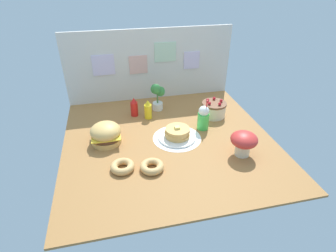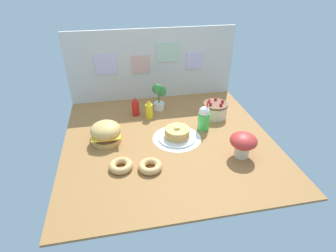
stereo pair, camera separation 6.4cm
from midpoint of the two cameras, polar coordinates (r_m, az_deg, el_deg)
The scene contains 13 objects.
ground_plane at distance 253.10cm, azimuth -0.62°, elevation -2.98°, with size 191.50×189.19×2.00cm, color #9E6B38.
back_wall at distance 317.89cm, azimuth -4.38°, elevation 12.80°, with size 191.50×4.20×81.46cm.
doily_mat at distance 253.96cm, azimuth 1.19°, elevation -2.53°, with size 45.54×45.54×0.40cm, color white.
burger at distance 250.38cm, azimuth -13.75°, elevation -1.57°, with size 27.45×27.45×19.80cm.
pancake_stack at distance 251.38cm, azimuth 1.23°, elevation -1.67°, with size 35.19×35.19×12.32cm.
layer_cake at distance 290.69cm, azimuth 9.04°, elevation 3.55°, with size 25.84×25.84×18.84cm.
ketchup_bottle at distance 289.77cm, azimuth -7.81°, elevation 3.91°, with size 7.87×7.87×20.70cm.
mustard_bottle at distance 283.09cm, azimuth -4.90°, elevation 3.40°, with size 7.87×7.87×20.70cm.
cream_soda_cup at distance 264.41cm, azimuth 6.80°, elevation 1.77°, with size 11.39×11.39×31.06cm.
donut_pink_glaze at distance 219.77cm, azimuth -10.45°, elevation -8.41°, with size 19.25×19.25×5.80cm.
donut_chocolate at distance 216.76cm, azimuth -4.27°, elevation -8.54°, with size 19.25×19.25×5.80cm.
potted_plant at distance 296.59cm, azimuth -2.88°, elevation 6.42°, with size 15.11×12.29×31.57cm.
mushroom_stool at distance 233.58cm, azimuth 14.99°, elevation -3.19°, with size 22.77×22.77×21.74cm.
Camera 1 is at (-46.63, -203.67, 141.88)cm, focal length 28.78 mm.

